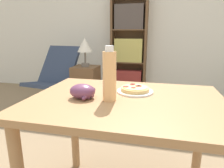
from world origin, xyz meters
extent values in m
cube|color=silver|center=(0.00, 2.62, 1.30)|extent=(8.00, 0.05, 2.60)
cube|color=#A37549|center=(0.14, 0.00, 0.72)|extent=(1.05, 0.77, 0.03)
cylinder|color=#A37549|center=(-0.32, 0.33, 0.35)|extent=(0.06, 0.06, 0.70)
cylinder|color=#A37549|center=(0.60, 0.33, 0.35)|extent=(0.06, 0.06, 0.70)
cylinder|color=white|center=(0.17, 0.13, 0.74)|extent=(0.21, 0.21, 0.01)
cylinder|color=#DBB26B|center=(0.17, 0.13, 0.76)|extent=(0.17, 0.17, 0.02)
cylinder|color=#EACC7A|center=(0.17, 0.13, 0.77)|extent=(0.15, 0.15, 0.00)
cylinder|color=#A83328|center=(0.15, 0.17, 0.77)|extent=(0.03, 0.03, 0.00)
cylinder|color=#A83328|center=(0.15, 0.18, 0.77)|extent=(0.03, 0.03, 0.00)
cylinder|color=#A83328|center=(0.19, 0.15, 0.77)|extent=(0.03, 0.03, 0.00)
cylinder|color=#A83328|center=(0.20, 0.15, 0.77)|extent=(0.03, 0.03, 0.00)
cylinder|color=#A83328|center=(0.17, 0.10, 0.77)|extent=(0.03, 0.03, 0.00)
cylinder|color=#A83328|center=(0.12, 0.11, 0.77)|extent=(0.03, 0.03, 0.00)
ellipsoid|color=#6B3856|center=(-0.09, -0.05, 0.78)|extent=(0.14, 0.11, 0.08)
sphere|color=#6B3856|center=(-0.07, -0.10, 0.76)|extent=(0.02, 0.02, 0.02)
sphere|color=#6B3856|center=(-0.04, -0.02, 0.78)|extent=(0.02, 0.02, 0.02)
sphere|color=#6B3856|center=(-0.07, -0.03, 0.76)|extent=(0.02, 0.02, 0.02)
sphere|color=#6B3856|center=(-0.06, -0.09, 0.76)|extent=(0.03, 0.03, 0.03)
sphere|color=#6B3856|center=(-0.04, -0.04, 0.75)|extent=(0.02, 0.02, 0.02)
sphere|color=#6B3856|center=(-0.05, -0.07, 0.75)|extent=(0.02, 0.02, 0.02)
sphere|color=#6B3856|center=(-0.13, -0.05, 0.78)|extent=(0.02, 0.02, 0.02)
sphere|color=#6B3856|center=(-0.04, -0.04, 0.79)|extent=(0.02, 0.02, 0.02)
sphere|color=#6B3856|center=(-0.08, -0.02, 0.77)|extent=(0.02, 0.02, 0.02)
cylinder|color=#EFB270|center=(0.06, -0.05, 0.87)|extent=(0.07, 0.07, 0.26)
cylinder|color=white|center=(0.06, -0.05, 1.01)|extent=(0.04, 0.04, 0.03)
cube|color=slate|center=(-1.21, 1.51, 0.05)|extent=(0.58, 0.62, 0.10)
cube|color=#2D384C|center=(-1.21, 1.43, 0.36)|extent=(0.62, 0.57, 0.14)
cube|color=#2D384C|center=(-1.18, 1.73, 0.60)|extent=(0.60, 0.48, 0.55)
cube|color=brown|center=(-0.52, 2.48, 0.85)|extent=(0.04, 0.24, 1.70)
cube|color=brown|center=(0.06, 2.48, 0.85)|extent=(0.04, 0.24, 1.70)
cube|color=brown|center=(-0.23, 2.59, 0.85)|extent=(0.62, 0.01, 1.70)
cube|color=brown|center=(-0.23, 2.48, 0.02)|extent=(0.54, 0.23, 0.02)
cube|color=#99332D|center=(-0.23, 2.46, 0.23)|extent=(0.48, 0.17, 0.40)
cube|color=brown|center=(-0.23, 2.48, 0.57)|extent=(0.54, 0.23, 0.02)
cube|color=#CCBC5B|center=(-0.23, 2.46, 0.78)|extent=(0.48, 0.17, 0.40)
cube|color=brown|center=(-0.23, 2.48, 1.12)|extent=(0.54, 0.23, 0.02)
cube|color=#4C423D|center=(-0.23, 2.46, 1.33)|extent=(0.48, 0.17, 0.40)
cube|color=brown|center=(-0.70, 1.58, 0.31)|extent=(0.34, 0.34, 0.62)
cylinder|color=#665B51|center=(-0.70, 1.58, 0.65)|extent=(0.11, 0.11, 0.05)
cylinder|color=#665B51|center=(-0.70, 1.58, 0.75)|extent=(0.02, 0.02, 0.16)
cone|color=beige|center=(-0.70, 1.58, 0.92)|extent=(0.21, 0.21, 0.19)
camera|label=1|loc=(0.30, -1.02, 1.09)|focal=32.00mm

